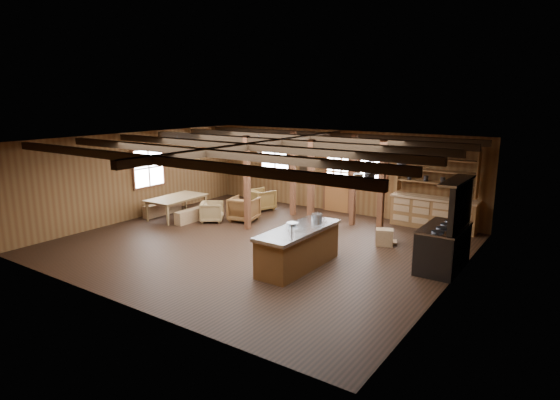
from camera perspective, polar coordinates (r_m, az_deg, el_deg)
name	(u,v)px	position (r m, az deg, el deg)	size (l,w,h in m)	color
room	(259,193)	(12.38, -2.56, 0.81)	(10.04, 9.04, 2.84)	black
ceiling_joists	(263,144)	(12.33, -2.12, 6.78)	(9.80, 8.82, 0.18)	black
timber_posts	(316,184)	(13.81, 4.37, 2.01)	(3.95, 2.35, 2.80)	#4A2515
back_door	(337,186)	(16.19, 6.97, 1.65)	(1.02, 0.08, 2.15)	brown
window_back_left	(275,160)	(17.42, -0.57, 4.91)	(1.32, 0.06, 1.32)	white
window_back_right	(373,169)	(15.53, 11.32, 3.73)	(1.02, 0.06, 1.32)	white
window_left	(148,168)	(16.11, -15.74, 3.81)	(0.14, 1.24, 1.32)	white
notice_boards	(300,161)	(16.81, 2.51, 4.75)	(1.08, 0.03, 0.90)	silver
back_counter	(434,209)	(14.79, 18.23, -1.05)	(2.55, 0.60, 2.45)	brown
pendant_lamps	(220,152)	(14.43, -7.38, 5.81)	(1.86, 2.36, 0.66)	#2A2A2C
pot_rack	(383,169)	(10.90, 12.46, 3.75)	(0.32, 3.00, 0.42)	#2A2A2C
kitchen_island	(298,248)	(10.92, 2.25, -5.82)	(0.91, 2.51, 1.20)	brown
step_stool	(384,237)	(12.86, 12.60, -4.46)	(0.50, 0.36, 0.45)	brown
commercial_range	(445,241)	(11.38, 19.50, -4.76)	(0.88, 1.72, 2.13)	#2A2A2C
dining_table	(178,207)	(15.71, -12.32, -0.89)	(1.96, 1.09, 0.69)	olive
bench_wall	(163,209)	(16.29, -14.11, -1.02)	(0.28, 1.48, 0.41)	brown
bench_aisle	(194,215)	(15.24, -10.43, -1.77)	(0.28, 1.47, 0.40)	brown
armchair_a	(244,209)	(14.99, -4.41, -1.11)	(0.83, 0.85, 0.77)	brown
armchair_b	(261,200)	(16.40, -2.30, 0.06)	(0.80, 0.82, 0.75)	brown
armchair_c	(212,212)	(15.03, -8.30, -1.43)	(0.68, 0.70, 0.64)	olive
counter_pot	(317,217)	(11.48, 4.51, -2.10)	(0.28, 0.28, 0.17)	#B5B8BC
bowl	(292,224)	(11.04, 1.51, -2.92)	(0.27, 0.27, 0.07)	silver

